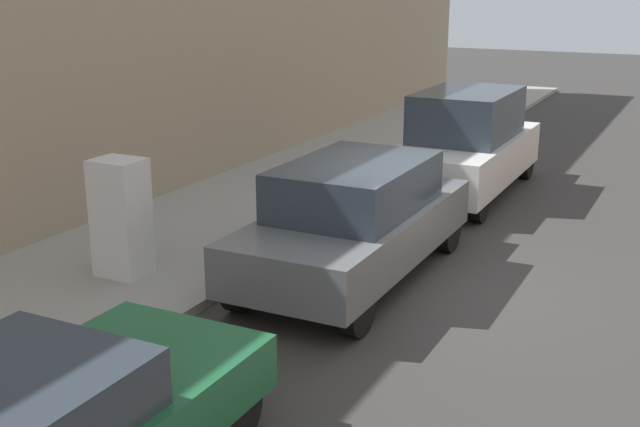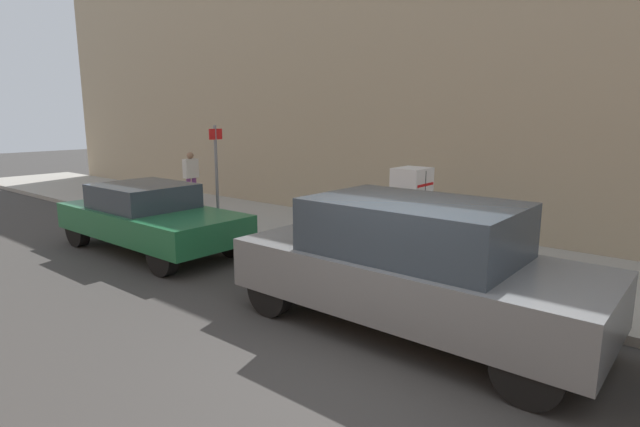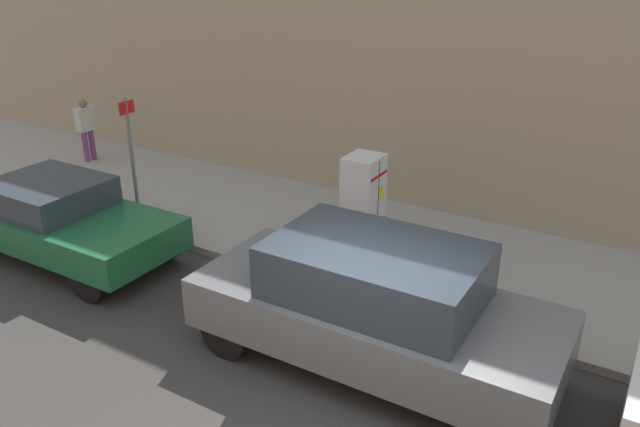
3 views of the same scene
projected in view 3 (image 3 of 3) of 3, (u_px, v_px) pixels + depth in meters
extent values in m
plane|color=#383533|center=(350.00, 411.00, 7.54)|extent=(80.00, 80.00, 0.00)
cube|color=#9E998E|center=(465.00, 266.00, 10.84)|extent=(3.85, 44.00, 0.13)
cube|color=tan|center=(536.00, 4.00, 11.43)|extent=(1.77, 39.60, 8.40)
cube|color=white|center=(363.00, 202.00, 11.11)|extent=(0.70, 0.59, 1.71)
cube|color=black|center=(378.00, 205.00, 10.97)|extent=(0.01, 0.01, 1.62)
cube|color=yellow|center=(381.00, 193.00, 10.96)|extent=(0.16, 0.01, 0.22)
cube|color=red|center=(379.00, 176.00, 10.75)|extent=(0.63, 0.01, 0.05)
cube|color=red|center=(377.00, 223.00, 11.10)|extent=(0.63, 0.01, 0.05)
cylinder|color=#47443F|center=(436.00, 291.00, 9.89)|extent=(0.70, 0.70, 0.02)
cylinder|color=slate|center=(132.00, 161.00, 12.02)|extent=(0.07, 0.07, 2.49)
cube|color=red|center=(126.00, 107.00, 11.60)|extent=(0.36, 0.02, 0.24)
cylinder|color=#7A3D7F|center=(92.00, 144.00, 15.91)|extent=(0.14, 0.14, 0.79)
cylinder|color=#7A3D7F|center=(86.00, 146.00, 15.74)|extent=(0.14, 0.14, 0.79)
cube|color=beige|center=(85.00, 119.00, 15.55)|extent=(0.46, 0.22, 0.59)
sphere|color=#8C664C|center=(83.00, 103.00, 15.40)|extent=(0.21, 0.21, 0.21)
cube|color=#1E6038|center=(61.00, 224.00, 11.08)|extent=(1.88, 4.49, 0.55)
cube|color=#2D3842|center=(48.00, 194.00, 10.97)|extent=(1.66, 1.89, 0.50)
cylinder|color=black|center=(163.00, 241.00, 11.06)|extent=(0.22, 0.74, 0.74)
cylinder|color=black|center=(89.00, 279.00, 9.78)|extent=(0.22, 0.74, 0.74)
cylinder|color=black|center=(44.00, 205.00, 12.59)|extent=(0.22, 0.74, 0.74)
cube|color=slate|center=(374.00, 318.00, 8.13)|extent=(1.96, 4.81, 0.70)
cube|color=#2D3842|center=(376.00, 271.00, 7.85)|extent=(1.73, 2.65, 0.70)
cylinder|color=black|center=(526.00, 349.00, 8.09)|extent=(0.22, 0.73, 0.73)
cylinder|color=black|center=(295.00, 279.00, 9.78)|extent=(0.22, 0.73, 0.73)
cylinder|color=black|center=(226.00, 332.00, 8.44)|extent=(0.22, 0.73, 0.73)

